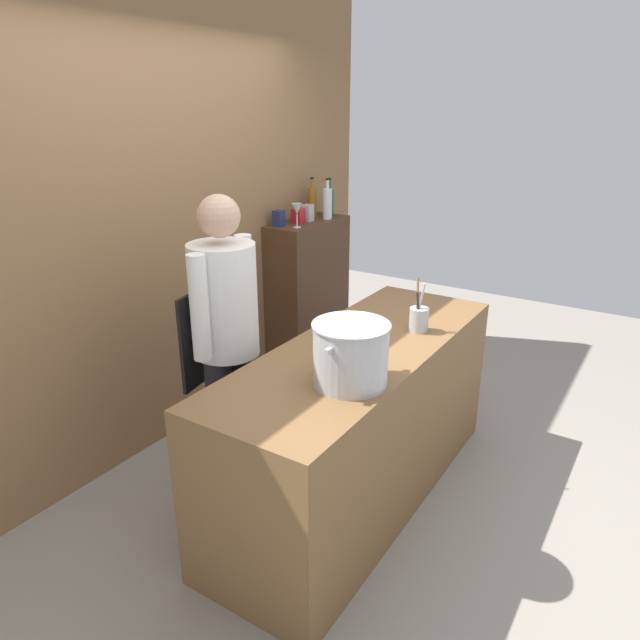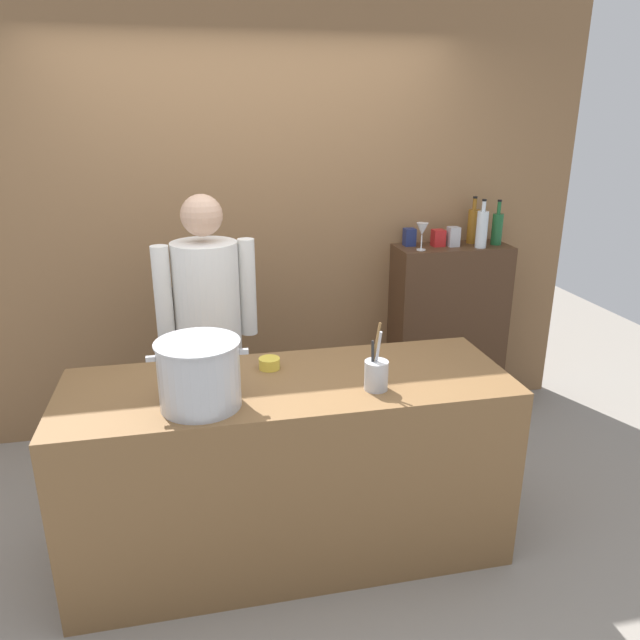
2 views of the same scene
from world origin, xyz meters
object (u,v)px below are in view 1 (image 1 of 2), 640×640
spice_tin_red (298,216)px  spice_tin_navy (279,218)px  wine_bottle_amber (312,202)px  wine_bottle_clear (327,203)px  wine_bottle_green (330,201)px  butter_jar (328,339)px  chef (225,330)px  spice_tin_silver (308,213)px  stockpot_large (351,354)px  utensil_crock (419,319)px  wine_glass_wide (297,210)px

spice_tin_red → spice_tin_navy: bearing=164.6°
wine_bottle_amber → wine_bottle_clear: (-0.01, -0.15, 0.00)m
wine_bottle_green → wine_bottle_amber: wine_bottle_amber is taller
butter_jar → spice_tin_navy: spice_tin_navy is taller
chef → spice_tin_navy: 1.52m
butter_jar → wine_bottle_green: wine_bottle_green is taller
spice_tin_silver → spice_tin_red: spice_tin_silver is taller
stockpot_large → utensil_crock: 0.75m
stockpot_large → wine_bottle_green: size_ratio=1.36×
chef → wine_bottle_clear: size_ratio=5.32×
spice_tin_silver → spice_tin_red: 0.10m
wine_bottle_green → spice_tin_silver: (-0.30, 0.01, -0.05)m
spice_tin_silver → spice_tin_red: (-0.09, 0.02, -0.01)m
utensil_crock → spice_tin_silver: bearing=55.3°
wine_bottle_green → spice_tin_red: (-0.40, 0.03, -0.06)m
wine_glass_wide → spice_tin_navy: size_ratio=1.53×
stockpot_large → spice_tin_silver: bearing=38.7°
butter_jar → spice_tin_red: spice_tin_red is taller
utensil_crock → spice_tin_silver: 1.66m
wine_bottle_green → butter_jar: bearing=-148.4°
wine_bottle_amber → spice_tin_silver: 0.19m
wine_bottle_amber → wine_glass_wide: size_ratio=1.77×
utensil_crock → spice_tin_red: bearing=58.5°
spice_tin_red → spice_tin_silver: bearing=-14.5°
wine_bottle_amber → spice_tin_red: bearing=-170.2°
chef → utensil_crock: size_ratio=5.61×
wine_bottle_green → wine_bottle_clear: bearing=-154.4°
butter_jar → wine_bottle_clear: wine_bottle_clear is taller
stockpot_large → spice_tin_navy: bearing=45.3°
utensil_crock → wine_bottle_clear: 1.71m
wine_bottle_green → spice_tin_silver: 0.31m
utensil_crock → wine_bottle_clear: size_ratio=0.95×
wine_bottle_green → spice_tin_silver: wine_bottle_green is taller
chef → spice_tin_navy: (1.34, 0.64, 0.30)m
wine_bottle_clear → spice_tin_red: (-0.25, 0.10, -0.07)m
wine_bottle_green → spice_tin_red: size_ratio=2.72×
wine_bottle_green → wine_bottle_amber: bearing=149.9°
utensil_crock → wine_bottle_green: (1.23, 1.34, 0.35)m
butter_jar → spice_tin_red: bearing=39.9°
wine_bottle_amber → wine_glass_wide: (-0.41, -0.14, 0.01)m
wine_glass_wide → spice_tin_navy: wine_glass_wide is taller
wine_bottle_green → wine_bottle_clear: size_ratio=0.95×
wine_glass_wide → wine_bottle_amber: bearing=18.7°
utensil_crock → wine_bottle_green: size_ratio=1.00×
wine_bottle_green → wine_bottle_amber: (-0.14, 0.08, 0.01)m
stockpot_large → spice_tin_silver: size_ratio=3.16×
wine_bottle_clear → wine_glass_wide: bearing=178.9°
spice_tin_red → utensil_crock: bearing=-121.5°
spice_tin_navy → wine_bottle_green: bearing=-8.2°
butter_jar → spice_tin_navy: size_ratio=0.87×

